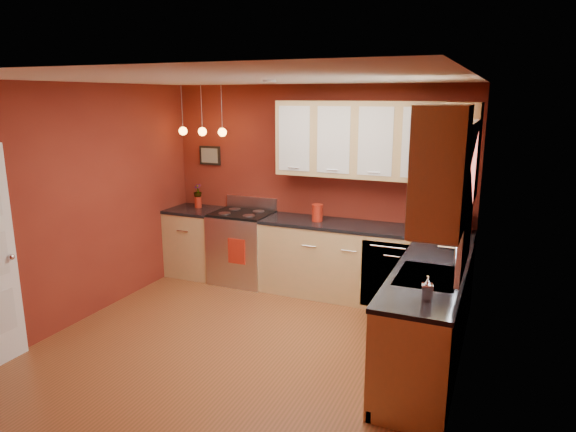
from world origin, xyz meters
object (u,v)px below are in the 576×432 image
at_px(sink, 427,278).
at_px(coffee_maker, 462,222).
at_px(soap_pump, 427,288).
at_px(gas_range, 242,247).
at_px(red_canister, 317,213).

height_order(sink, coffee_maker, sink).
bearing_deg(coffee_maker, soap_pump, -89.39).
height_order(gas_range, sink, sink).
relative_size(sink, coffee_maker, 2.74).
height_order(gas_range, soap_pump, soap_pump).
distance_m(red_canister, coffee_maker, 1.70).
distance_m(gas_range, red_canister, 1.21).
relative_size(sink, red_canister, 3.33).
distance_m(sink, red_canister, 2.16).
xyz_separation_m(red_canister, coffee_maker, (1.70, 0.15, 0.01)).
xyz_separation_m(coffee_maker, soap_pump, (-0.07, -2.19, -0.02)).
bearing_deg(coffee_maker, red_canister, -172.66).
bearing_deg(gas_range, coffee_maker, 2.83).
xyz_separation_m(sink, coffee_maker, (0.14, 1.64, 0.14)).
relative_size(sink, soap_pump, 3.75).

